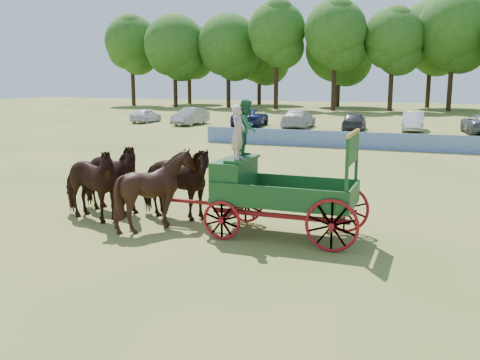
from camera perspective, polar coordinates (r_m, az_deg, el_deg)
name	(u,v)px	position (r m, az deg, el deg)	size (l,w,h in m)	color
ground	(404,235)	(15.85, 17.04, -5.60)	(160.00, 160.00, 0.00)	#A18848
horse_lead_left	(88,184)	(16.99, -15.94, -0.41)	(1.25, 2.74, 2.31)	black
horse_lead_right	(108,178)	(17.87, -13.86, 0.24)	(1.25, 2.74, 2.31)	black
horse_wheel_left	(157,190)	(15.70, -8.86, -1.02)	(1.87, 2.10, 2.32)	black
horse_wheel_right	(174,183)	(16.65, -7.01, -0.30)	(1.25, 2.74, 2.31)	black
farm_dray	(260,176)	(14.95, 2.13, 0.40)	(6.00, 2.00, 3.76)	maroon
sponsor_banner	(407,142)	(33.48, 17.40, 3.85)	(26.00, 0.08, 1.05)	#1E41A2
parked_cars	(345,120)	(45.86, 11.16, 6.26)	(37.15, 6.82, 1.60)	silver
treeline	(406,38)	(75.37, 17.33, 14.23)	(92.98, 22.09, 14.93)	#382314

